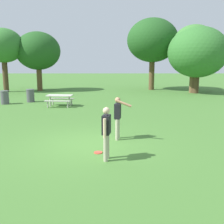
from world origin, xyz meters
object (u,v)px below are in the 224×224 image
(person_catcher, at_px, (117,115))
(frisbee, at_px, (98,152))
(trash_can_beside_table, at_px, (4,97))
(tree_far_right, at_px, (152,41))
(tree_slender_mid, at_px, (194,43))
(tree_tall_left, at_px, (2,46))
(person_thrower, at_px, (106,130))
(tree_broad_center, at_px, (37,51))
(picnic_table_near, at_px, (59,98))
(tree_back_left, at_px, (197,52))
(trash_can_further_along, at_px, (30,96))

(person_catcher, height_order, frisbee, person_catcher)
(trash_can_beside_table, bearing_deg, tree_far_right, 39.84)
(person_catcher, height_order, tree_slender_mid, tree_slender_mid)
(person_catcher, distance_m, tree_far_right, 19.47)
(trash_can_beside_table, height_order, tree_tall_left, tree_tall_left)
(person_thrower, relative_size, tree_broad_center, 0.28)
(person_thrower, xyz_separation_m, tree_slender_mid, (7.91, 17.95, 3.71))
(person_thrower, bearing_deg, person_catcher, 79.79)
(person_catcher, xyz_separation_m, picnic_table_near, (-3.75, 7.76, -0.40))
(person_thrower, bearing_deg, frisbee, 114.77)
(tree_tall_left, bearing_deg, tree_back_left, -3.46)
(tree_broad_center, xyz_separation_m, tree_back_left, (15.51, -2.29, -0.19))
(trash_can_beside_table, bearing_deg, frisbee, -55.22)
(frisbee, height_order, tree_broad_center, tree_broad_center)
(person_thrower, height_order, tree_far_right, tree_far_right)
(person_thrower, height_order, person_catcher, same)
(picnic_table_near, xyz_separation_m, tree_broad_center, (-4.00, 9.91, 3.46))
(person_catcher, distance_m, trash_can_beside_table, 11.73)
(trash_can_beside_table, xyz_separation_m, tree_back_left, (15.60, 6.68, 3.35))
(tree_broad_center, height_order, tree_far_right, tree_far_right)
(person_thrower, distance_m, tree_far_right, 21.67)
(person_thrower, height_order, frisbee, person_thrower)
(picnic_table_near, bearing_deg, trash_can_beside_table, 166.97)
(person_catcher, xyz_separation_m, trash_can_further_along, (-6.32, 9.70, -0.48))
(person_catcher, xyz_separation_m, tree_broad_center, (-7.75, 17.67, 3.06))
(trash_can_further_along, bearing_deg, tree_slender_mid, 23.57)
(person_thrower, xyz_separation_m, tree_tall_left, (-10.39, 18.72, 3.53))
(trash_can_beside_table, height_order, tree_far_right, tree_far_right)
(frisbee, distance_m, trash_can_further_along, 12.63)
(trash_can_further_along, relative_size, tree_tall_left, 0.16)
(trash_can_beside_table, xyz_separation_m, tree_tall_left, (-2.95, 7.80, 3.99))
(person_thrower, bearing_deg, trash_can_beside_table, 124.26)
(tree_far_right, relative_size, tree_slender_mid, 1.16)
(tree_back_left, bearing_deg, trash_can_beside_table, -156.83)
(person_thrower, height_order, picnic_table_near, person_thrower)
(tree_tall_left, distance_m, tree_far_right, 14.95)
(trash_can_beside_table, distance_m, trash_can_further_along, 1.82)
(frisbee, distance_m, tree_broad_center, 20.90)
(frisbee, height_order, tree_back_left, tree_back_left)
(person_catcher, bearing_deg, frisbee, -113.37)
(tree_broad_center, relative_size, tree_slender_mid, 0.93)
(person_catcher, xyz_separation_m, trash_can_beside_table, (-7.84, 8.71, -0.48))
(tree_broad_center, relative_size, tree_back_left, 0.96)
(trash_can_beside_table, bearing_deg, tree_broad_center, 89.40)
(trash_can_further_along, relative_size, tree_broad_center, 0.16)
(frisbee, distance_m, tree_far_right, 21.34)
(person_thrower, distance_m, tree_tall_left, 21.70)
(trash_can_beside_table, height_order, tree_slender_mid, tree_slender_mid)
(person_thrower, height_order, tree_slender_mid, tree_slender_mid)
(trash_can_further_along, xyz_separation_m, tree_slender_mid, (13.83, 6.03, 4.17))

